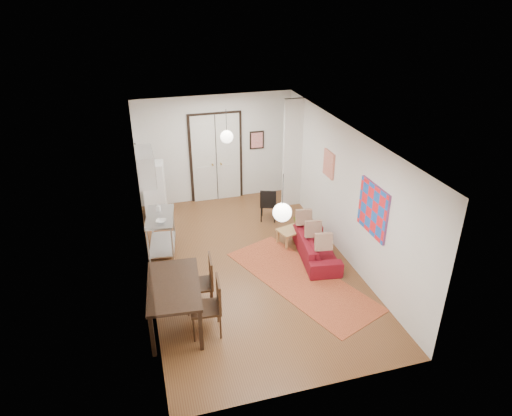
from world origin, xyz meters
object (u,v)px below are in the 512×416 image
object	(u,v)px
dining_chair_far	(204,299)
kitchen_counter	(161,229)
fridge	(155,190)
coffee_table	(295,230)
dining_chair_near	(197,276)
dining_table	(174,289)
black_side_chair	(267,200)
sofa	(316,247)

from	to	relation	value
dining_chair_far	kitchen_counter	bearing A→B (deg)	-165.01
fridge	dining_chair_far	world-z (taller)	fridge
coffee_table	fridge	bearing A→B (deg)	143.90
fridge	dining_chair_near	distance (m)	3.87
dining_chair_near	fridge	bearing A→B (deg)	-167.91
fridge	coffee_table	bearing A→B (deg)	-28.10
kitchen_counter	dining_table	size ratio (longest dim) A/B	0.76
dining_table	black_side_chair	xyz separation A→B (m)	(2.75, 3.44, -0.25)
coffee_table	dining_chair_near	xyz separation A→B (m)	(-2.53, -1.66, 0.31)
dining_table	dining_chair_near	distance (m)	0.68
kitchen_counter	dining_table	distance (m)	2.55
kitchen_counter	fridge	xyz separation A→B (m)	(0.02, 1.75, 0.17)
kitchen_counter	black_side_chair	world-z (taller)	kitchen_counter
sofa	fridge	distance (m)	4.38
dining_table	dining_chair_near	world-z (taller)	dining_chair_near
dining_table	dining_chair_far	world-z (taller)	dining_chair_far
coffee_table	dining_table	world-z (taller)	dining_table
coffee_table	dining_table	xyz separation A→B (m)	(-3.01, -2.12, 0.45)
sofa	fridge	bearing A→B (deg)	55.63
dining_chair_near	dining_table	bearing A→B (deg)	-40.69
fridge	dining_chair_near	bearing A→B (deg)	-75.23
dining_chair_far	black_side_chair	size ratio (longest dim) A/B	1.21
dining_chair_far	coffee_table	bearing A→B (deg)	138.25
dining_table	dining_chair_far	distance (m)	0.55
sofa	kitchen_counter	distance (m)	3.46
sofa	dining_chair_near	distance (m)	2.93
sofa	fridge	size ratio (longest dim) A/B	1.21
kitchen_counter	black_side_chair	size ratio (longest dim) A/B	1.41
black_side_chair	sofa	bearing A→B (deg)	123.24
sofa	dining_chair_far	size ratio (longest dim) A/B	1.69
kitchen_counter	sofa	bearing A→B (deg)	-12.11
kitchen_counter	dining_chair_near	size ratio (longest dim) A/B	1.16
coffee_table	dining_table	size ratio (longest dim) A/B	0.55
coffee_table	fridge	xyz separation A→B (m)	(-2.99, 2.18, 0.43)
fridge	kitchen_counter	bearing A→B (deg)	-82.64
dining_chair_near	dining_chair_far	size ratio (longest dim) A/B	1.00
fridge	dining_chair_near	xyz separation A→B (m)	(0.46, -3.84, -0.12)
sofa	dining_table	bearing A→B (deg)	120.83
dining_table	dining_chair_near	bearing A→B (deg)	43.99
coffee_table	kitchen_counter	size ratio (longest dim) A/B	0.72
sofa	kitchen_counter	world-z (taller)	kitchen_counter
dining_chair_far	dining_chair_near	bearing A→B (deg)	-174.68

